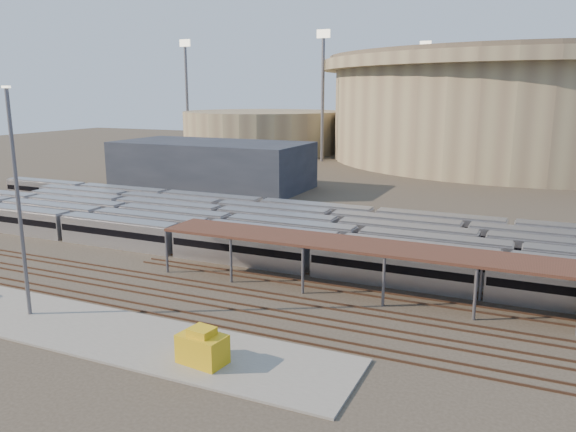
% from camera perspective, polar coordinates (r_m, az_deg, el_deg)
% --- Properties ---
extents(ground, '(420.00, 420.00, 0.00)m').
position_cam_1_polar(ground, '(62.17, -6.83, -6.98)').
color(ground, '#383026').
rests_on(ground, ground).
extents(apron, '(50.00, 9.00, 0.20)m').
position_cam_1_polar(apron, '(53.98, -19.88, -10.64)').
color(apron, gray).
rests_on(apron, ground).
extents(subway_trains, '(129.14, 23.90, 3.60)m').
position_cam_1_polar(subway_trains, '(78.07, -0.95, -1.46)').
color(subway_trains, silver).
rests_on(subway_trains, ground).
extents(inspection_shed, '(60.30, 6.00, 5.30)m').
position_cam_1_polar(inspection_shed, '(56.94, 14.66, -3.87)').
color(inspection_shed, '#5D5C61').
rests_on(inspection_shed, ground).
extents(empty_tracks, '(170.00, 9.62, 0.18)m').
position_cam_1_polar(empty_tracks, '(58.19, -9.38, -8.35)').
color(empty_tracks, '#4C3323').
rests_on(empty_tracks, ground).
extents(stadium, '(124.00, 124.00, 32.50)m').
position_cam_1_polar(stadium, '(190.21, 22.89, 10.28)').
color(stadium, gray).
rests_on(stadium, ground).
extents(secondary_arena, '(56.00, 56.00, 14.00)m').
position_cam_1_polar(secondary_arena, '(202.02, -2.54, 8.61)').
color(secondary_arena, gray).
rests_on(secondary_arena, ground).
extents(service_building, '(42.00, 20.00, 10.00)m').
position_cam_1_polar(service_building, '(124.82, -7.74, 5.19)').
color(service_building, '#1E232D').
rests_on(service_building, ground).
extents(floodlight_0, '(4.00, 1.00, 38.40)m').
position_cam_1_polar(floodlight_0, '(171.14, 3.55, 12.48)').
color(floodlight_0, '#5D5C61').
rests_on(floodlight_0, ground).
extents(floodlight_1, '(4.00, 1.00, 38.40)m').
position_cam_1_polar(floodlight_1, '(205.61, -10.25, 12.30)').
color(floodlight_1, '#5D5C61').
rests_on(floodlight_1, ground).
extents(floodlight_3, '(4.00, 1.00, 38.40)m').
position_cam_1_polar(floodlight_3, '(213.96, 13.57, 12.16)').
color(floodlight_3, '#5D5C61').
rests_on(floodlight_3, ground).
extents(yard_light_pole, '(0.81, 0.36, 20.95)m').
position_cam_1_polar(yard_light_pole, '(56.10, -25.70, 1.12)').
color(yard_light_pole, '#5D5C61').
rests_on(yard_light_pole, apron).
extents(yellow_equipment, '(3.92, 2.73, 2.29)m').
position_cam_1_polar(yellow_equipment, '(44.74, -8.69, -13.19)').
color(yellow_equipment, gold).
rests_on(yellow_equipment, apron).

